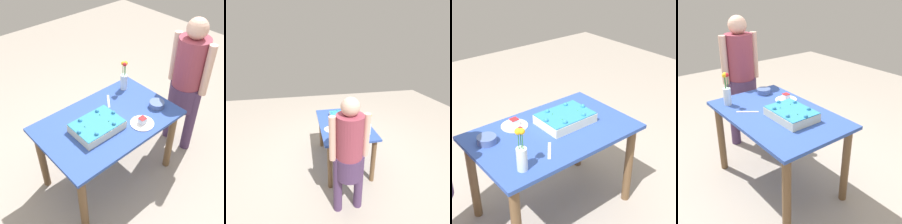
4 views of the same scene
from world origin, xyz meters
The scene contains 8 objects.
ground_plane centered at (0.00, 0.00, 0.00)m, with size 8.00×8.00×0.00m, color #A69A8D.
dining_table centered at (0.00, 0.00, 0.62)m, with size 1.25×0.79×0.76m.
sheet_cake centered at (-0.15, -0.04, 0.80)m, with size 0.41×0.30×0.10m.
serving_plate_with_slice centered at (0.19, -0.24, 0.77)m, with size 0.21×0.21×0.06m.
cake_knife centered at (0.18, 0.20, 0.76)m, with size 0.20×0.02×0.00m, color silver.
flower_vase centered at (0.44, 0.26, 0.88)m, with size 0.07×0.07×0.31m.
fruit_bowl centered at (0.46, -0.16, 0.78)m, with size 0.14×0.14×0.05m, color #4E669F.
person_standing centered at (0.92, -0.16, 0.85)m, with size 0.31×0.45×1.49m.
Camera 1 is at (-1.22, -1.43, 2.40)m, focal length 45.00 mm.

